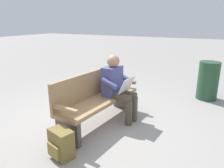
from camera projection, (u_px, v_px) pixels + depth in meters
ground_plane at (101, 123)px, 3.82m from camera, size 40.00×40.00×0.00m
bench_near at (97, 98)px, 3.72m from camera, size 1.84×0.65×0.90m
person_seated at (118, 86)px, 3.79m from camera, size 0.60×0.60×1.18m
backpack at (61, 144)px, 2.81m from camera, size 0.31×0.38×0.39m
trash_bin at (208, 81)px, 4.87m from camera, size 0.45×0.45×0.87m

